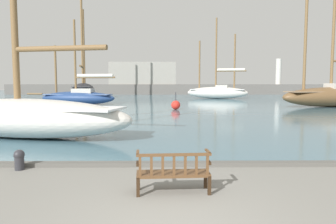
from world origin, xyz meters
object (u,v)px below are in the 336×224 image
at_px(sailboat_far_port, 83,89).
at_px(sailboat_nearest_starboard, 218,91).
at_px(sailboat_mid_port, 78,96).
at_px(sailboat_outer_port, 22,113).
at_px(park_bench, 173,172).
at_px(channel_buoy, 176,105).
at_px(mooring_bollard, 19,159).
at_px(sailboat_far_starboard, 333,95).

bearing_deg(sailboat_far_port, sailboat_nearest_starboard, -5.15).
bearing_deg(sailboat_mid_port, sailboat_outer_port, -81.74).
distance_m(sailboat_mid_port, sailboat_outer_port, 20.01).
height_order(park_bench, sailboat_nearest_starboard, sailboat_nearest_starboard).
distance_m(sailboat_outer_port, channel_buoy, 15.45).
xyz_separation_m(sailboat_mid_port, mooring_bollard, (4.89, -24.70, -0.63)).
xyz_separation_m(park_bench, sailboat_far_starboard, (15.62, 23.64, 0.75)).
height_order(sailboat_outer_port, mooring_bollard, sailboat_outer_port).
relative_size(park_bench, sailboat_far_port, 0.10).
bearing_deg(sailboat_nearest_starboard, sailboat_mid_port, -143.88).
xyz_separation_m(park_bench, sailboat_outer_port, (-6.23, 6.81, 0.64)).
xyz_separation_m(sailboat_mid_port, channel_buoy, (9.81, -6.01, -0.47)).
bearing_deg(sailboat_mid_port, channel_buoy, -31.50).
bearing_deg(channel_buoy, sailboat_far_starboard, 11.54).
relative_size(sailboat_nearest_starboard, sailboat_far_port, 0.69).
distance_m(sailboat_mid_port, sailboat_nearest_starboard, 20.06).
relative_size(sailboat_far_starboard, sailboat_far_port, 0.81).
xyz_separation_m(park_bench, sailboat_mid_port, (-9.10, 26.61, 0.47)).
distance_m(sailboat_outer_port, mooring_bollard, 5.35).
relative_size(sailboat_nearest_starboard, channel_buoy, 7.54).
bearing_deg(mooring_bollard, sailboat_mid_port, 101.20).
height_order(sailboat_outer_port, sailboat_far_port, sailboat_far_port).
bearing_deg(mooring_bollard, sailboat_far_port, 101.48).
xyz_separation_m(sailboat_nearest_starboard, sailboat_far_port, (-19.08, 1.72, 0.27)).
distance_m(sailboat_nearest_starboard, channel_buoy, 18.96).
relative_size(sailboat_outer_port, sailboat_far_port, 0.79).
xyz_separation_m(sailboat_mid_port, sailboat_far_port, (-2.88, 13.54, 0.48)).
relative_size(park_bench, sailboat_far_starboard, 0.13).
bearing_deg(park_bench, sailboat_outer_port, 132.45).
distance_m(sailboat_far_port, channel_buoy, 23.33).
bearing_deg(mooring_bollard, sailboat_far_starboard, 47.61).
bearing_deg(park_bench, sailboat_far_starboard, 56.54).
relative_size(sailboat_far_port, mooring_bollard, 28.18).
bearing_deg(park_bench, mooring_bollard, 155.51).
bearing_deg(mooring_bollard, channel_buoy, 75.24).
xyz_separation_m(sailboat_outer_port, channel_buoy, (6.94, 13.79, -0.65)).
bearing_deg(sailboat_nearest_starboard, sailboat_far_starboard, -60.06).
bearing_deg(sailboat_outer_port, sailboat_nearest_starboard, 67.15).
bearing_deg(sailboat_mid_port, mooring_bollard, -78.80).
xyz_separation_m(sailboat_nearest_starboard, mooring_bollard, (-11.31, -36.52, -0.83)).
relative_size(sailboat_far_port, channel_buoy, 10.95).
bearing_deg(sailboat_mid_port, sailboat_nearest_starboard, 36.12).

